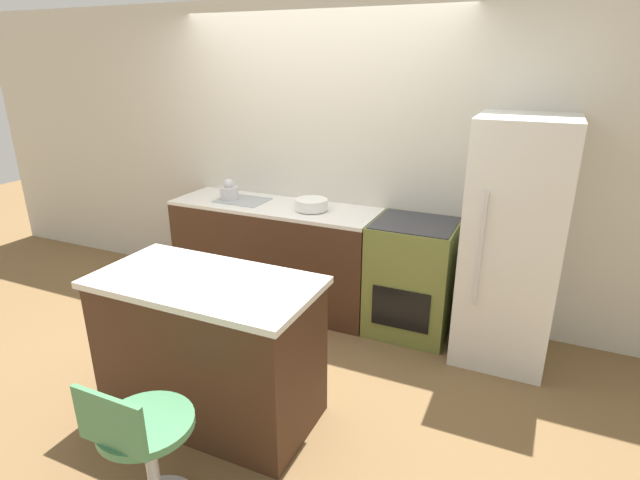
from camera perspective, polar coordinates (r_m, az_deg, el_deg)
ground_plane at (r=4.35m, az=-3.77°, el=-9.29°), size 14.00×14.00×0.00m
wall_back at (r=4.44m, az=-0.22°, el=9.33°), size 8.00×0.06×2.60m
back_counter at (r=4.52m, az=-5.13°, el=-1.62°), size 1.84×0.59×0.94m
kitchen_island at (r=3.18m, az=-12.46°, el=-11.99°), size 1.33×0.69×0.93m
oven_range at (r=4.09m, az=10.41°, el=-4.26°), size 0.64×0.60×0.94m
refrigerator at (r=3.80m, az=21.11°, el=-0.36°), size 0.64×0.71×1.78m
stool_chair at (r=2.67m, az=-19.36°, el=-21.79°), size 0.45×0.45×0.82m
kettle at (r=4.57m, az=-10.34°, el=5.53°), size 0.16×0.16×0.18m
mixing_bowl at (r=4.17m, az=-0.98°, el=4.10°), size 0.27×0.27×0.09m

